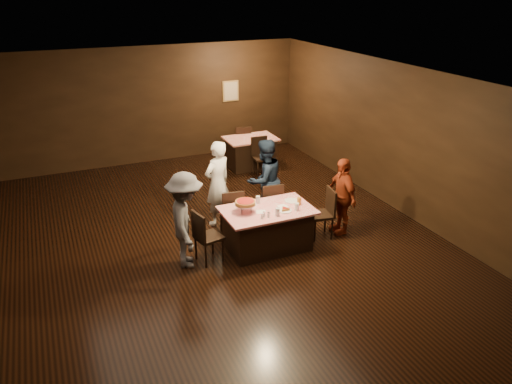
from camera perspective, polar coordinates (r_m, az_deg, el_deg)
room at (r=8.49m, az=-4.96°, el=6.88°), size 10.00×10.04×3.02m
main_table at (r=8.96m, az=1.29°, el=-4.22°), size 1.60×1.00×0.77m
back_table at (r=12.92m, az=-0.61°, el=4.57°), size 1.30×0.90×0.77m
chair_far_left at (r=9.40m, az=-2.83°, el=-2.25°), size 0.47×0.47×0.95m
chair_far_right at (r=9.68m, az=1.60°, el=-1.44°), size 0.47×0.47×0.95m
chair_end_left at (r=8.57m, az=-5.43°, el=-5.02°), size 0.50×0.50×0.95m
chair_end_right at (r=9.39m, az=7.42°, el=-2.47°), size 0.48×0.48×0.95m
chair_back_near at (r=12.28m, az=0.66°, el=4.01°), size 0.44×0.44×0.95m
chair_back_far at (r=13.42m, az=-1.62°, el=5.68°), size 0.47×0.47×0.95m
diner_white_jacket at (r=9.70m, az=-4.41°, el=0.98°), size 0.74×0.63×1.71m
diner_navy_hoodie at (r=9.89m, az=0.98°, el=1.38°), size 0.96×0.84×1.67m
diner_grey_knit at (r=8.34m, az=-8.04°, el=-3.22°), size 0.84×1.19×1.67m
diner_red_shirt at (r=9.52m, az=9.77°, el=-0.44°), size 0.39×0.89×1.49m
pizza_stand at (r=8.61m, az=-1.23°, el=-1.22°), size 0.38×0.38×0.22m
plate_with_slice at (r=8.73m, az=3.30°, el=-2.02°), size 0.25×0.25×0.06m
plate_empty at (r=9.13m, az=4.06°, el=-0.99°), size 0.25×0.25×0.01m
glass_front_left at (r=8.53m, az=2.47°, el=-2.29°), size 0.08×0.08×0.14m
glass_front_right at (r=8.74m, az=4.69°, el=-1.71°), size 0.08×0.08×0.14m
glass_amber at (r=8.97m, az=4.94°, el=-1.06°), size 0.08×0.08×0.14m
glass_back at (r=8.99m, az=0.23°, el=-0.90°), size 0.08×0.08×0.14m
condiments at (r=8.47m, az=1.02°, el=-2.65°), size 0.17×0.10×0.09m
napkin_center at (r=8.91m, az=3.07°, el=-1.65°), size 0.19×0.19×0.01m
napkin_left at (r=8.69m, az=0.56°, el=-2.27°), size 0.21×0.21×0.01m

